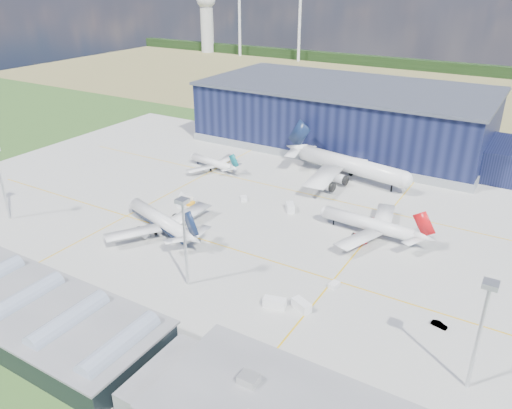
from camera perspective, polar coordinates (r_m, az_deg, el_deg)
name	(u,v)px	position (r m, az deg, el deg)	size (l,w,h in m)	color
ground	(223,226)	(150.95, -3.75, -2.50)	(600.00, 600.00, 0.00)	#2D541F
apron	(241,214)	(158.34, -1.70, -1.06)	(220.00, 160.00, 0.08)	#9B9B96
farmland	(416,92)	(345.49, 17.84, 12.19)	(600.00, 220.00, 0.01)	olive
treeline	(445,67)	(421.83, 20.74, 14.48)	(600.00, 8.00, 8.00)	black
horizon_dressing	(232,16)	(486.33, -2.80, 20.76)	(440.20, 18.00, 70.00)	white
hangar	(351,119)	(225.01, 10.75, 9.62)	(145.00, 62.00, 26.10)	black
glass_concourse	(37,316)	(117.41, -23.73, -11.55)	(78.00, 23.00, 8.60)	black
light_mast_center	(184,229)	(117.32, -8.21, -2.73)	(2.60, 2.60, 23.00)	silver
light_mast_east	(483,319)	(96.12, 24.47, -11.83)	(2.60, 2.60, 23.00)	silver
airliner_navy	(160,213)	(147.91, -10.95, -0.96)	(36.48, 35.69, 11.90)	silver
airliner_red	(369,217)	(146.70, 12.82, -1.44)	(35.33, 34.57, 11.52)	silver
airliner_widebody	(351,157)	(184.80, 10.82, 5.37)	(54.50, 53.32, 17.77)	silver
airliner_regional	(212,159)	(194.15, -5.04, 5.23)	(25.99, 25.43, 8.48)	silver
gse_tug_a	(9,259)	(147.68, -26.36, -5.63)	(2.20, 3.60, 1.50)	orange
gse_tug_b	(191,204)	(165.36, -7.47, 0.11)	(1.75, 2.63, 1.14)	orange
gse_van_a	(275,303)	(115.93, 2.14, -11.16)	(2.27, 5.21, 2.27)	silver
gse_cart_a	(334,285)	(124.13, 8.91, -9.07)	(1.88, 2.82, 1.22)	silver
gse_van_b	(290,207)	(160.23, 3.93, -0.33)	(2.37, 5.16, 2.37)	silver
gse_tug_c	(387,178)	(190.54, 14.71, 2.97)	(2.18, 3.50, 1.53)	orange
gse_cart_b	(244,199)	(167.29, -1.41, 0.67)	(2.12, 3.17, 1.38)	silver
gse_van_c	(301,305)	(115.56, 5.21, -11.40)	(2.27, 4.73, 2.27)	silver
airstair	(186,200)	(165.82, -8.03, 0.48)	(1.79, 4.48, 2.87)	silver
car_a	(215,356)	(103.30, -4.76, -16.88)	(1.58, 3.92, 1.34)	#99999E
car_b	(439,325)	(117.42, 20.21, -12.76)	(1.21, 3.47, 1.14)	#99999E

